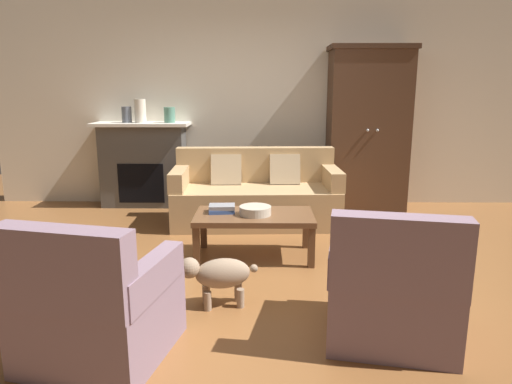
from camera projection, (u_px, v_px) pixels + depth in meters
The scene contains 14 objects.
ground_plane at pixel (258, 271), 4.06m from camera, with size 9.60×9.60×0.00m, color brown.
back_wall at pixel (259, 100), 6.24m from camera, with size 7.20×0.10×2.80m, color silver.
fireplace at pixel (144, 164), 6.19m from camera, with size 1.26×0.48×1.12m.
armoire at pixel (367, 129), 5.98m from camera, with size 1.06×0.57×2.08m.
couch at pixel (256, 196), 5.45m from camera, with size 1.95×0.92×0.86m.
coffee_table at pixel (254, 219), 4.31m from camera, with size 1.10×0.60×0.42m.
fruit_bowl at pixel (255, 210), 4.27m from camera, with size 0.29×0.29×0.08m, color beige.
book_stack at pixel (222, 209), 4.35m from camera, with size 0.26×0.19×0.07m.
mantel_vase_slate at pixel (127, 115), 6.03m from camera, with size 0.13×0.13×0.21m, color #565B66.
mantel_vase_cream at pixel (140, 111), 6.02m from camera, with size 0.15×0.15×0.30m, color beige.
mantel_vase_jade at pixel (170, 115), 6.03m from camera, with size 0.14×0.14×0.20m, color slate.
armchair_near_left at pixel (96, 308), 2.69m from camera, with size 0.91×0.92×0.88m.
armchair_near_right at pixel (391, 292), 2.90m from camera, with size 0.90×0.90×0.88m.
dog at pixel (218, 274), 3.36m from camera, with size 0.57×0.28×0.39m.
Camera 1 is at (0.03, -3.81, 1.57)m, focal length 32.49 mm.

